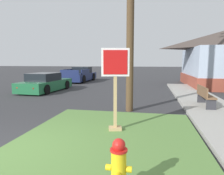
# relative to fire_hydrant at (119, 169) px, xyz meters

# --- Properties ---
(ground_plane) EXTENTS (160.00, 160.00, 0.00)m
(ground_plane) POSITION_rel_fire_hydrant_xyz_m (-2.65, 0.82, -0.48)
(ground_plane) COLOR #333335
(grass_corner_patch) EXTENTS (4.62, 5.52, 0.08)m
(grass_corner_patch) POSITION_rel_fire_hydrant_xyz_m (-0.58, 2.07, -0.44)
(grass_corner_patch) COLOR #567F3D
(grass_corner_patch) RESTS_ON ground
(sidewalk_strip) EXTENTS (2.20, 17.48, 0.12)m
(sidewalk_strip) POSITION_rel_fire_hydrant_xyz_m (2.92, 6.44, -0.42)
(sidewalk_strip) COLOR #9E9B93
(sidewalk_strip) RESTS_ON ground
(fire_hydrant) EXTENTS (0.38, 0.34, 0.85)m
(fire_hydrant) POSITION_rel_fire_hydrant_xyz_m (0.00, 0.00, 0.00)
(fire_hydrant) COLOR black
(fire_hydrant) RESTS_ON grass_corner_patch
(stop_sign) EXTENTS (0.75, 0.36, 2.30)m
(stop_sign) POSITION_rel_fire_hydrant_xyz_m (-0.54, 2.74, 0.74)
(stop_sign) COLOR tan
(stop_sign) RESTS_ON grass_corner_patch
(manhole_cover) EXTENTS (0.70, 0.70, 0.02)m
(manhole_cover) POSITION_rel_fire_hydrant_xyz_m (-2.14, 3.88, -0.47)
(manhole_cover) COLOR black
(manhole_cover) RESTS_ON ground
(parked_sedan_green) EXTENTS (2.11, 4.47, 1.25)m
(parked_sedan_green) POSITION_rel_fire_hydrant_xyz_m (-6.67, 9.89, 0.06)
(parked_sedan_green) COLOR #1E6038
(parked_sedan_green) RESTS_ON ground
(pickup_truck_navy) EXTENTS (2.22, 5.10, 1.48)m
(pickup_truck_navy) POSITION_rel_fire_hydrant_xyz_m (-6.69, 16.83, 0.14)
(pickup_truck_navy) COLOR #19234C
(pickup_truck_navy) RESTS_ON ground
(street_bench) EXTENTS (0.43, 1.62, 0.85)m
(street_bench) POSITION_rel_fire_hydrant_xyz_m (2.72, 6.41, 0.11)
(street_bench) COLOR brown
(street_bench) RESTS_ON sidewalk_strip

